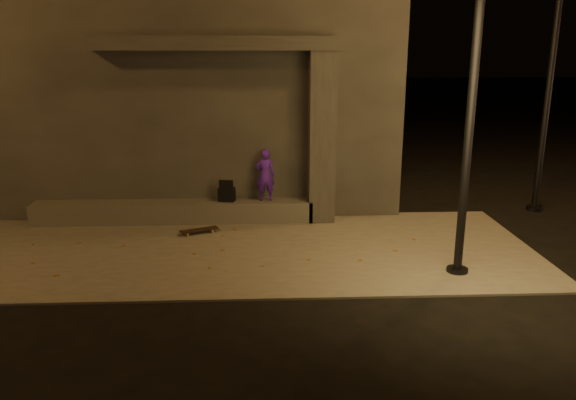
{
  "coord_description": "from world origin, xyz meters",
  "views": [
    {
      "loc": [
        0.45,
        -7.99,
        3.73
      ],
      "look_at": [
        0.9,
        2.0,
        0.98
      ],
      "focal_mm": 35.0,
      "sensor_mm": 36.0,
      "label": 1
    }
  ],
  "objects_px": {
    "skateboarder": "(265,175)",
    "skateboard": "(199,230)",
    "backpack": "(227,193)",
    "column": "(322,138)"
  },
  "relations": [
    {
      "from": "skateboarder",
      "to": "backpack",
      "type": "bearing_deg",
      "value": -1.05
    },
    {
      "from": "backpack",
      "to": "skateboard",
      "type": "relative_size",
      "value": 0.61
    },
    {
      "from": "skateboarder",
      "to": "skateboard",
      "type": "height_order",
      "value": "skateboarder"
    },
    {
      "from": "skateboarder",
      "to": "backpack",
      "type": "xyz_separation_m",
      "value": [
        -0.84,
        0.0,
        -0.4
      ]
    },
    {
      "from": "skateboarder",
      "to": "backpack",
      "type": "height_order",
      "value": "skateboarder"
    },
    {
      "from": "skateboarder",
      "to": "skateboard",
      "type": "distance_m",
      "value": 1.85
    },
    {
      "from": "skateboarder",
      "to": "backpack",
      "type": "relative_size",
      "value": 2.32
    },
    {
      "from": "column",
      "to": "skateboarder",
      "type": "distance_m",
      "value": 1.44
    },
    {
      "from": "backpack",
      "to": "skateboard",
      "type": "height_order",
      "value": "backpack"
    },
    {
      "from": "column",
      "to": "skateboarder",
      "type": "height_order",
      "value": "column"
    }
  ]
}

